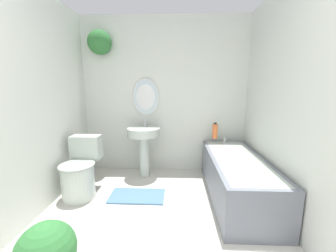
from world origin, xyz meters
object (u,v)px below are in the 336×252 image
object	(u,v)px
bathtub	(236,177)
pedestal_sink	(144,140)
toilet	(80,172)
shampoo_bottle	(215,131)

from	to	relation	value
bathtub	pedestal_sink	bearing A→B (deg)	155.16
toilet	bathtub	xyz separation A→B (m)	(1.93, 0.03, -0.04)
pedestal_sink	shampoo_bottle	xyz separation A→B (m)	(1.06, 0.09, 0.12)
pedestal_sink	bathtub	xyz separation A→B (m)	(1.22, -0.57, -0.31)
toilet	pedestal_sink	xyz separation A→B (m)	(0.71, 0.60, 0.27)
toilet	bathtub	distance (m)	1.93
pedestal_sink	shampoo_bottle	size ratio (longest dim) A/B	3.55
pedestal_sink	shampoo_bottle	bearing A→B (deg)	4.76
toilet	bathtub	size ratio (longest dim) A/B	0.45
pedestal_sink	bathtub	world-z (taller)	pedestal_sink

